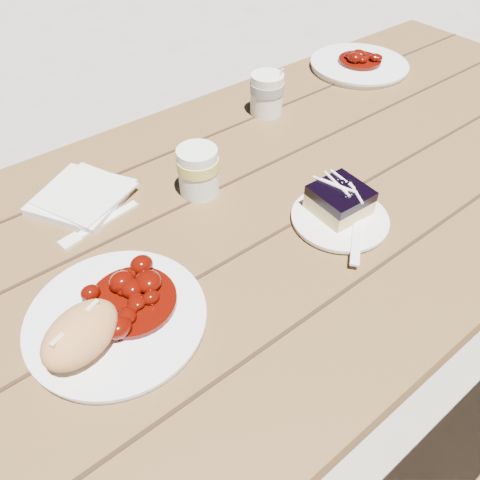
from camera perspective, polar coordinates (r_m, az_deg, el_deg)
ground at (r=1.46m, az=0.94°, el=-18.97°), size 60.00×60.00×0.00m
picnic_table at (r=0.97m, az=1.35°, el=-3.19°), size 2.00×1.55×0.75m
main_plate at (r=0.69m, az=-14.77°, el=-9.36°), size 0.25×0.25×0.02m
goulash_stew at (r=0.68m, az=-13.18°, el=-6.45°), size 0.13×0.13×0.04m
bread_roll at (r=0.65m, az=-18.88°, el=-10.79°), size 0.13×0.11×0.06m
dessert_plate at (r=0.84m, az=12.04°, el=2.50°), size 0.16×0.16×0.01m
blueberry_cake at (r=0.83m, az=12.06°, el=4.85°), size 0.09×0.09×0.05m
fork_dessert at (r=0.80m, az=14.01°, el=0.21°), size 0.14×0.12×0.00m
coffee_cup at (r=1.11m, az=3.28°, el=17.33°), size 0.07×0.07×0.09m
napkin_stack at (r=0.91m, az=-18.71°, el=5.00°), size 0.21×0.21×0.01m
fork_table at (r=0.86m, az=-15.86°, el=2.45°), size 0.16×0.05×0.00m
second_plate at (r=1.37m, az=14.29°, el=19.92°), size 0.25×0.25×0.02m
second_stew at (r=1.36m, az=14.51°, el=21.01°), size 0.11×0.11×0.04m
second_cup at (r=0.86m, az=-5.11°, el=8.35°), size 0.07×0.07×0.09m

